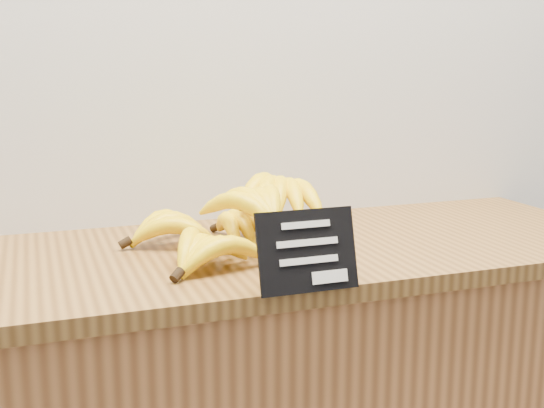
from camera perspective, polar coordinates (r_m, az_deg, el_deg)
The scene contains 3 objects.
counter_top at distance 1.29m, azimuth -0.75°, elevation -4.15°, with size 1.46×0.54×0.03m, color brown.
chalkboard_sign at distance 1.02m, azimuth 2.98°, elevation -3.94°, with size 0.16×0.01×0.12m, color black.
banana_pile at distance 1.27m, azimuth -3.06°, elevation -1.20°, with size 0.43×0.33×0.12m.
Camera 1 is at (-0.43, 1.57, 1.27)m, focal length 45.00 mm.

